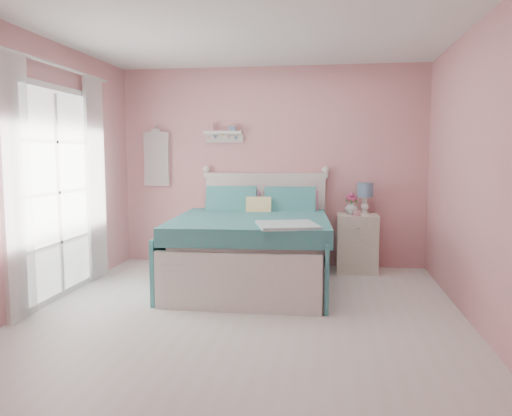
% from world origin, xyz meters
% --- Properties ---
extents(floor, '(4.50, 4.50, 0.00)m').
position_xyz_m(floor, '(0.00, 0.00, 0.00)').
color(floor, silver).
rests_on(floor, ground).
extents(room_shell, '(4.50, 4.50, 4.50)m').
position_xyz_m(room_shell, '(0.00, 0.00, 1.58)').
color(room_shell, '#DA8A8C').
rests_on(room_shell, floor).
extents(bed, '(1.76, 2.15, 1.22)m').
position_xyz_m(bed, '(-0.07, 1.19, 0.41)').
color(bed, silver).
rests_on(bed, floor).
extents(nightstand, '(0.50, 0.49, 0.72)m').
position_xyz_m(nightstand, '(1.12, 1.99, 0.36)').
color(nightstand, beige).
rests_on(nightstand, floor).
extents(table_lamp, '(0.20, 0.20, 0.39)m').
position_xyz_m(table_lamp, '(1.21, 2.05, 0.99)').
color(table_lamp, white).
rests_on(table_lamp, nightstand).
extents(vase, '(0.18, 0.18, 0.17)m').
position_xyz_m(vase, '(1.04, 2.00, 0.81)').
color(vase, silver).
rests_on(vase, nightstand).
extents(teacup, '(0.11, 0.11, 0.07)m').
position_xyz_m(teacup, '(1.10, 1.83, 0.76)').
color(teacup, '#D18C9E').
rests_on(teacup, nightstand).
extents(roses, '(0.14, 0.11, 0.12)m').
position_xyz_m(roses, '(1.04, 2.00, 0.93)').
color(roses, '#C24276').
rests_on(roses, vase).
extents(wall_shelf, '(0.50, 0.15, 0.25)m').
position_xyz_m(wall_shelf, '(-0.63, 2.19, 1.73)').
color(wall_shelf, silver).
rests_on(wall_shelf, room_shell).
extents(hanging_dress, '(0.34, 0.03, 0.72)m').
position_xyz_m(hanging_dress, '(-1.55, 2.18, 1.40)').
color(hanging_dress, white).
rests_on(hanging_dress, room_shell).
extents(french_door, '(0.04, 1.32, 2.16)m').
position_xyz_m(french_door, '(-1.97, 0.40, 1.07)').
color(french_door, silver).
rests_on(french_door, floor).
extents(curtain_near, '(0.04, 0.40, 2.32)m').
position_xyz_m(curtain_near, '(-1.92, -0.34, 1.18)').
color(curtain_near, white).
rests_on(curtain_near, floor).
extents(curtain_far, '(0.04, 0.40, 2.32)m').
position_xyz_m(curtain_far, '(-1.92, 1.14, 1.18)').
color(curtain_far, white).
rests_on(curtain_far, floor).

